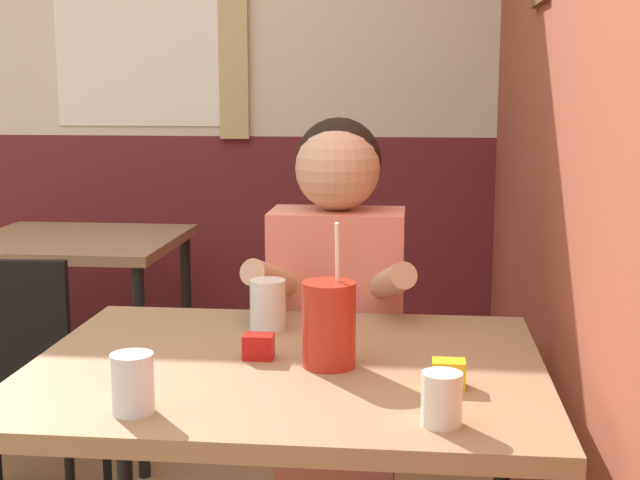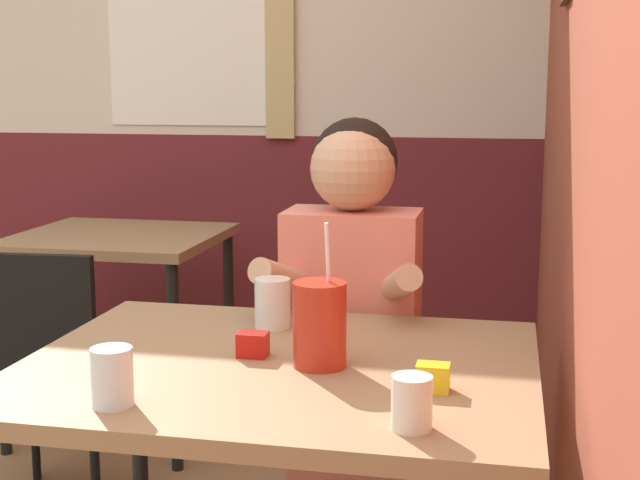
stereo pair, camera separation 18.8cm
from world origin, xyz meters
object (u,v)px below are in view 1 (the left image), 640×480
main_table (286,396)px  person_seated (337,338)px  cocktail_pitcher (329,324)px  background_table (76,264)px  chair_near_window (15,373)px

main_table → person_seated: (0.05, 0.55, -0.04)m
main_table → cocktail_pitcher: 0.18m
main_table → person_seated: 0.55m
background_table → cocktail_pitcher: bearing=-52.6°
person_seated → cocktail_pitcher: size_ratio=4.28×
main_table → chair_near_window: chair_near_window is taller
main_table → cocktail_pitcher: cocktail_pitcher is taller
chair_near_window → person_seated: person_seated is taller
person_seated → cocktail_pitcher: 0.59m
chair_near_window → person_seated: 0.96m
background_table → person_seated: bearing=-39.0°
background_table → person_seated: 1.32m
background_table → person_seated: size_ratio=0.62×
cocktail_pitcher → main_table: bearing=172.3°
chair_near_window → cocktail_pitcher: bearing=-38.7°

